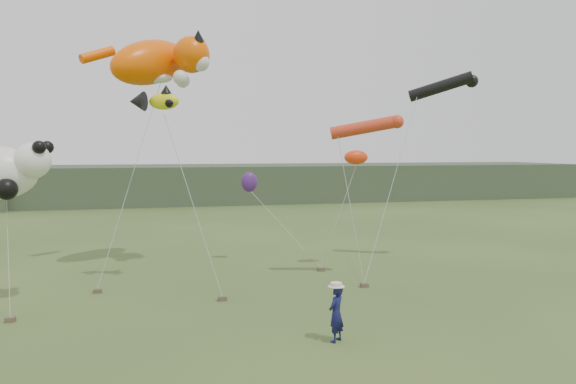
# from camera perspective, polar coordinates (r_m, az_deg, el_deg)

# --- Properties ---
(ground) EXTENTS (120.00, 120.00, 0.00)m
(ground) POSITION_cam_1_polar(r_m,az_deg,el_deg) (19.29, -0.23, -13.45)
(ground) COLOR #385123
(ground) RESTS_ON ground
(headland) EXTENTS (90.00, 13.00, 4.00)m
(headland) POSITION_cam_1_polar(r_m,az_deg,el_deg) (62.68, -12.46, 0.72)
(headland) COLOR #2D3D28
(headland) RESTS_ON ground
(festival_attendant) EXTENTS (0.75, 0.75, 1.76)m
(festival_attendant) POSITION_cam_1_polar(r_m,az_deg,el_deg) (17.63, 4.91, -12.21)
(festival_attendant) COLOR #121545
(festival_attendant) RESTS_ON ground
(sandbag_anchors) EXTENTS (13.87, 5.42, 0.17)m
(sandbag_anchors) POSITION_cam_1_polar(r_m,az_deg,el_deg) (23.59, -7.44, -9.92)
(sandbag_anchors) COLOR brown
(sandbag_anchors) RESTS_ON ground
(cat_kite) EXTENTS (6.22, 4.93, 3.20)m
(cat_kite) POSITION_cam_1_polar(r_m,az_deg,el_deg) (28.62, -12.95, 12.81)
(cat_kite) COLOR #F15500
(cat_kite) RESTS_ON ground
(fish_kite) EXTENTS (2.30, 1.52, 1.12)m
(fish_kite) POSITION_cam_1_polar(r_m,az_deg,el_deg) (24.71, -13.44, 9.00)
(fish_kite) COLOR yellow
(fish_kite) RESTS_ON ground
(tube_kites) EXTENTS (8.53, 4.67, 3.50)m
(tube_kites) POSITION_cam_1_polar(r_m,az_deg,el_deg) (27.99, 12.78, 8.87)
(tube_kites) COLOR black
(tube_kites) RESTS_ON ground
(panda_kite) EXTENTS (3.53, 2.28, 2.19)m
(panda_kite) POSITION_cam_1_polar(r_m,az_deg,el_deg) (23.33, -27.08, 1.87)
(panda_kite) COLOR white
(panda_kite) RESTS_ON ground
(misc_kites) EXTENTS (5.87, 3.34, 2.17)m
(misc_kites) POSITION_cam_1_polar(r_m,az_deg,el_deg) (28.21, 1.88, 2.37)
(misc_kites) COLOR #F2380F
(misc_kites) RESTS_ON ground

